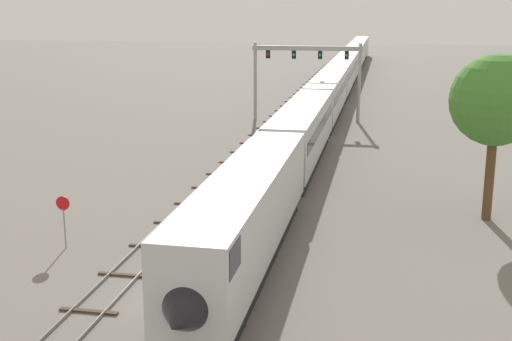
# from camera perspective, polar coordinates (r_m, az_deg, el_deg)

# --- Properties ---
(ground_plane) EXTENTS (400.00, 400.00, 0.00)m
(ground_plane) POSITION_cam_1_polar(r_m,az_deg,el_deg) (30.55, -6.24, -10.74)
(ground_plane) COLOR slate
(track_main) EXTENTS (2.60, 200.00, 0.16)m
(track_main) POSITION_cam_1_polar(r_m,az_deg,el_deg) (87.63, 6.65, 5.51)
(track_main) COLOR slate
(track_main) RESTS_ON ground
(track_near) EXTENTS (2.60, 160.00, 0.16)m
(track_near) POSITION_cam_1_polar(r_m,az_deg,el_deg) (68.71, 0.75, 3.30)
(track_near) COLOR slate
(track_near) RESTS_ON ground
(passenger_train) EXTENTS (3.04, 154.85, 4.80)m
(passenger_train) POSITION_cam_1_polar(r_m,az_deg,el_deg) (98.47, 7.21, 7.90)
(passenger_train) COLOR silver
(passenger_train) RESTS_ON ground
(signal_gantry) EXTENTS (12.10, 0.49, 8.58)m
(signal_gantry) POSITION_cam_1_polar(r_m,az_deg,el_deg) (74.98, 4.30, 8.92)
(signal_gantry) COLOR #999BA0
(signal_gantry) RESTS_ON ground
(stop_sign) EXTENTS (0.76, 0.08, 2.88)m
(stop_sign) POSITION_cam_1_polar(r_m,az_deg,el_deg) (37.14, -15.91, -3.59)
(stop_sign) COLOR gray
(stop_sign) RESTS_ON ground
(trackside_tree_left) EXTENTS (5.36, 5.36, 9.94)m
(trackside_tree_left) POSITION_cam_1_polar(r_m,az_deg,el_deg) (41.80, 19.57, 5.56)
(trackside_tree_left) COLOR brown
(trackside_tree_left) RESTS_ON ground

